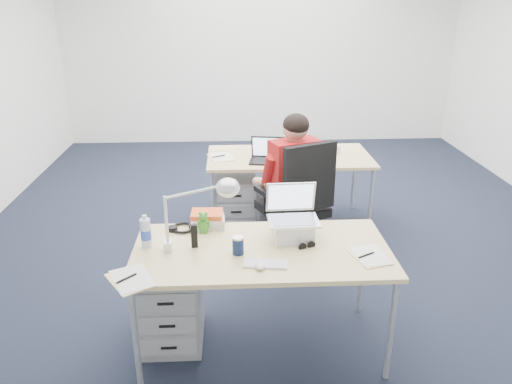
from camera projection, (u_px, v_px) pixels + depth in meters
floor at (282, 238)px, 4.86m from camera, size 7.00×7.00×0.00m
room at (286, 57)px, 4.22m from camera, size 6.02×7.02×2.80m
desk_near at (261, 255)px, 3.12m from camera, size 1.60×0.80×0.73m
desk_far at (289, 160)px, 4.93m from camera, size 1.60×0.80×0.73m
office_chair at (294, 230)px, 4.29m from camera, size 0.95×0.95×1.14m
seated_person at (286, 185)px, 4.32m from camera, size 0.57×0.77×1.31m
drawer_pedestal_near at (172, 303)px, 3.35m from camera, size 0.40×0.50×0.55m
drawer_pedestal_far at (236, 202)px, 4.98m from camera, size 0.40×0.50×0.55m
silver_laptop at (294, 215)px, 3.17m from camera, size 0.33×0.27×0.34m
wireless_keyboard at (265, 264)px, 2.92m from camera, size 0.27×0.14×0.01m
computer_mouse at (260, 266)px, 2.88m from camera, size 0.06×0.09×0.03m
headphones at (183, 227)px, 3.36m from camera, size 0.25×0.21×0.03m
can_koozie at (238, 245)px, 3.03m from camera, size 0.09×0.09×0.11m
water_bottle at (146, 231)px, 3.10m from camera, size 0.08×0.08×0.21m
bear_figurine at (203, 222)px, 3.29m from camera, size 0.09×0.07×0.15m
book_stack at (208, 219)px, 3.39m from camera, size 0.27×0.23×0.10m
cordless_phone at (194, 236)px, 3.10m from camera, size 0.04×0.03×0.15m
papers_left at (130, 280)px, 2.76m from camera, size 0.30×0.34×0.01m
papers_right at (369, 256)px, 3.01m from camera, size 0.23×0.29×0.01m
sunglasses at (307, 246)px, 3.11m from camera, size 0.13×0.09×0.03m
desk_lamp at (190, 214)px, 3.01m from camera, size 0.45×0.27×0.48m
dark_laptop at (267, 150)px, 4.67m from camera, size 0.38×0.37×0.24m
far_cup at (337, 150)px, 4.94m from camera, size 0.08×0.08×0.09m
far_papers at (221, 157)px, 4.84m from camera, size 0.26×0.33×0.01m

